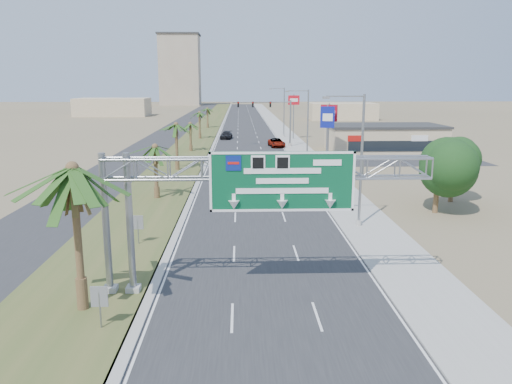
{
  "coord_description": "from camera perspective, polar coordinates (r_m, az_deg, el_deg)",
  "views": [
    {
      "loc": [
        -1.59,
        -14.59,
        10.71
      ],
      "look_at": [
        -0.61,
        15.43,
        4.2
      ],
      "focal_mm": 35.0,
      "sensor_mm": 36.0,
      "label": 1
    }
  ],
  "objects": [
    {
      "name": "opposing_road",
      "position": [
        126.0,
        -8.96,
        7.22
      ],
      "size": [
        8.0,
        300.0,
        0.02
      ],
      "primitive_type": "cube",
      "color": "#28282B",
      "rests_on": "ground"
    },
    {
      "name": "palm_row_e",
      "position": [
        100.06,
        -6.48,
        8.94
      ],
      "size": [
        3.99,
        3.99,
        6.15
      ],
      "color": "brown",
      "rests_on": "ground"
    },
    {
      "name": "sidewalk_right",
      "position": [
        125.45,
        2.77,
        7.35
      ],
      "size": [
        4.0,
        300.0,
        0.1
      ],
      "primitive_type": "cube",
      "color": "#9E9B93",
      "rests_on": "ground"
    },
    {
      "name": "car_far",
      "position": [
        99.94,
        -3.41,
        6.48
      ],
      "size": [
        2.6,
        5.21,
        1.45
      ],
      "primitive_type": "imported",
      "rotation": [
        0.0,
        0.0,
        -0.12
      ],
      "color": "black",
      "rests_on": "ground"
    },
    {
      "name": "road",
      "position": [
        125.06,
        -1.15,
        7.33
      ],
      "size": [
        12.0,
        300.0,
        0.02
      ],
      "primitive_type": "cube",
      "color": "#28282B",
      "rests_on": "ground"
    },
    {
      "name": "median_signback_b",
      "position": [
        34.58,
        -13.36,
        -3.64
      ],
      "size": [
        0.75,
        0.08,
        2.08
      ],
      "color": "gray",
      "rests_on": "ground"
    },
    {
      "name": "car_mid_lane",
      "position": [
        68.18,
        0.74,
        3.82
      ],
      "size": [
        1.91,
        4.55,
        1.46
      ],
      "primitive_type": "imported",
      "rotation": [
        0.0,
        0.0,
        -0.08
      ],
      "color": "maroon",
      "rests_on": "ground"
    },
    {
      "name": "tower_distant",
      "position": [
        266.42,
        -8.67,
        13.56
      ],
      "size": [
        20.0,
        16.0,
        35.0
      ],
      "primitive_type": "cube",
      "color": "tan",
      "rests_on": "ground"
    },
    {
      "name": "building_distant_left",
      "position": [
        180.07,
        -16.04,
        9.32
      ],
      "size": [
        24.0,
        14.0,
        6.0
      ],
      "primitive_type": "cube",
      "color": "tan",
      "rests_on": "ground"
    },
    {
      "name": "car_right_lane",
      "position": [
        87.14,
        2.36,
        5.65
      ],
      "size": [
        2.97,
        5.48,
        1.46
      ],
      "primitive_type": "imported",
      "rotation": [
        0.0,
        0.0,
        0.11
      ],
      "color": "gray",
      "rests_on": "ground"
    },
    {
      "name": "palm_row_d",
      "position": [
        81.22,
        -7.53,
        7.69
      ],
      "size": [
        3.99,
        3.99,
        5.45
      ],
      "color": "brown",
      "rests_on": "ground"
    },
    {
      "name": "store_building",
      "position": [
        84.42,
        14.44,
        5.93
      ],
      "size": [
        18.0,
        10.0,
        4.0
      ],
      "primitive_type": "cube",
      "color": "tan",
      "rests_on": "ground"
    },
    {
      "name": "streetlight_far",
      "position": [
        103.15,
        3.11,
        8.88
      ],
      "size": [
        3.27,
        0.44,
        10.0
      ],
      "color": "gray",
      "rests_on": "ground"
    },
    {
      "name": "building_distant_right",
      "position": [
        158.0,
        9.79,
        9.08
      ],
      "size": [
        20.0,
        12.0,
        5.0
      ],
      "primitive_type": "cube",
      "color": "tan",
      "rests_on": "ground"
    },
    {
      "name": "median_grass",
      "position": [
        125.33,
        -5.76,
        7.3
      ],
      "size": [
        7.0,
        300.0,
        0.12
      ],
      "primitive_type": "cube",
      "color": "#425425",
      "rests_on": "ground"
    },
    {
      "name": "palm_row_b",
      "position": [
        47.61,
        -11.47,
        4.98
      ],
      "size": [
        3.99,
        3.99,
        5.95
      ],
      "color": "brown",
      "rests_on": "ground"
    },
    {
      "name": "signal_mast",
      "position": [
        87.02,
        2.61,
        8.36
      ],
      "size": [
        10.28,
        0.71,
        8.0
      ],
      "color": "gray",
      "rests_on": "ground"
    },
    {
      "name": "sign_gantry",
      "position": [
        24.96,
        -0.64,
        1.48
      ],
      "size": [
        16.75,
        1.24,
        7.5
      ],
      "color": "gray",
      "rests_on": "ground"
    },
    {
      "name": "streetlight_near",
      "position": [
        38.13,
        11.64,
        2.9
      ],
      "size": [
        3.27,
        0.44,
        10.0
      ],
      "color": "gray",
      "rests_on": "ground"
    },
    {
      "name": "pole_sign_red_near",
      "position": [
        73.32,
        8.34,
        8.6
      ],
      "size": [
        2.34,
        1.16,
        8.02
      ],
      "color": "gray",
      "rests_on": "ground"
    },
    {
      "name": "pole_sign_blue",
      "position": [
        72.16,
        8.16,
        8.21
      ],
      "size": [
        2.02,
        0.69,
        7.81
      ],
      "color": "gray",
      "rests_on": "ground"
    },
    {
      "name": "palm_near",
      "position": [
        24.14,
        -20.25,
        2.46
      ],
      "size": [
        5.7,
        5.7,
        8.35
      ],
      "color": "brown",
      "rests_on": "ground"
    },
    {
      "name": "median_signback_a",
      "position": [
        23.42,
        -17.47,
        -11.66
      ],
      "size": [
        0.75,
        0.08,
        2.08
      ],
      "color": "gray",
      "rests_on": "ground"
    },
    {
      "name": "pole_sign_red_far",
      "position": [
        98.98,
        4.34,
        10.01
      ],
      "size": [
        2.2,
        0.37,
        8.75
      ],
      "color": "gray",
      "rests_on": "ground"
    },
    {
      "name": "palm_row_c",
      "position": [
        63.29,
        -9.13,
        7.51
      ],
      "size": [
        3.99,
        3.99,
        6.75
      ],
      "color": "brown",
      "rests_on": "ground"
    },
    {
      "name": "palm_row_f",
      "position": [
        124.99,
        -5.58,
        9.43
      ],
      "size": [
        3.99,
        3.99,
        5.75
      ],
      "color": "brown",
      "rests_on": "ground"
    },
    {
      "name": "car_left_lane",
      "position": [
        50.65,
        -2.55,
        0.87
      ],
      "size": [
        2.1,
        4.47,
        1.48
      ],
      "primitive_type": "imported",
      "rotation": [
        0.0,
        0.0,
        0.08
      ],
      "color": "black",
      "rests_on": "ground"
    },
    {
      "name": "oak_near",
      "position": [
        44.28,
        20.18,
        3.46
      ],
      "size": [
        4.5,
        4.5,
        6.8
      ],
      "color": "brown",
      "rests_on": "ground"
    },
    {
      "name": "streetlight_mid",
      "position": [
        67.45,
        5.75,
        7.06
      ],
      "size": [
        3.27,
        0.44,
        10.0
      ],
      "color": "gray",
      "rests_on": "ground"
    },
    {
      "name": "oak_far",
      "position": [
        49.19,
        21.65,
        3.31
      ],
      "size": [
        3.5,
        3.5,
        5.6
      ],
      "color": "brown",
      "rests_on": "ground"
    }
  ]
}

